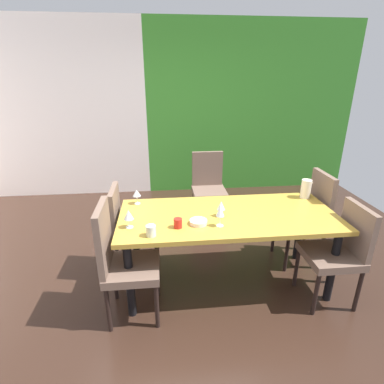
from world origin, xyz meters
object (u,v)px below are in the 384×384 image
Objects in this scene: chair_left_far at (129,226)px; chair_right_near at (340,249)px; chair_head_far at (208,184)px; wine_glass_rear at (221,206)px; cup_corner at (178,223)px; pitcher_near_shelf at (306,189)px; wine_glass_west at (137,193)px; chair_right_far at (308,215)px; serving_bowl_left at (198,222)px; chair_left_near at (121,258)px; cup_near_window at (151,231)px; wine_glass_east at (129,215)px; dining_table at (228,222)px; wine_glass_center at (220,212)px.

chair_right_near is (1.87, -0.62, -0.00)m from chair_left_far.
chair_head_far is 1.05× the size of chair_right_near.
cup_corner is at bearing -156.06° from wine_glass_rear.
cup_corner is 1.43m from pitcher_near_shelf.
chair_left_far is 0.35m from wine_glass_west.
pitcher_near_shelf is (-0.07, -0.01, 0.30)m from chair_right_far.
wine_glass_west is at bearing 138.20° from serving_bowl_left.
chair_left_far is 0.91× the size of chair_left_near.
chair_left_near reaches higher than wine_glass_west.
wine_glass_rear is (-0.12, -1.42, 0.32)m from chair_head_far.
wine_glass_rear is at bearing 68.18° from chair_left_far.
pitcher_near_shelf is at bearing 21.89° from cup_near_window.
wine_glass_east is at bearing 153.51° from chair_left_near.
cup_corner is (-0.47, -0.21, 0.12)m from dining_table.
cup_near_window is at bearing 21.25° from chair_left_far.
chair_left_near is 7.12× the size of wine_glass_rear.
chair_left_far is 1.97m from chair_right_near.
serving_bowl_left is at bearing 110.95° from chair_right_far.
chair_head_far is 1.82m from wine_glass_east.
wine_glass_center is (-0.16, -1.60, 0.35)m from chair_head_far.
cup_near_window is (-0.69, -0.32, 0.13)m from dining_table.
chair_left_far is at bearing 158.18° from wine_glass_rear.
wine_glass_east is 1.09× the size of wine_glass_rear.
wine_glass_east is 1.09× the size of wine_glass_west.
serving_bowl_left is (0.54, -0.49, -0.09)m from wine_glass_west.
chair_head_far is 1.87m from cup_near_window.
serving_bowl_left reaches higher than dining_table.
dining_table is 0.35m from serving_bowl_left.
chair_left_near is (-0.01, -0.62, 0.03)m from chair_left_far.
wine_glass_west is at bearing 89.57° from chair_right_far.
serving_bowl_left is at bearing 22.13° from cup_near_window.
chair_left_far is 0.75m from cup_corner.
wine_glass_west reaches higher than cup_near_window.
wine_glass_rear is 0.43m from cup_corner.
cup_corner is at bearing 85.86° from chair_right_near.
wine_glass_center is at bearing 57.09° from chair_left_far.
chair_head_far reaches higher than pitcher_near_shelf.
wine_glass_east is 0.58m from serving_bowl_left.
wine_glass_east is 1.05× the size of serving_bowl_left.
chair_right_far is at bearing 90.00° from chair_left_far.
chair_right_near is 1.12m from wine_glass_center.
dining_table is 10.96× the size of wine_glass_center.
serving_bowl_left is at bearing -150.97° from dining_table.
chair_head_far is at bearing 137.84° from chair_left_far.
pitcher_near_shelf reaches higher than wine_glass_center.
dining_table is 12.60× the size of wine_glass_east.
pitcher_near_shelf is at bearing 15.00° from wine_glass_east.
cup_near_window is at bearing -77.02° from wine_glass_west.
chair_left_near is 0.35m from wine_glass_east.
wine_glass_rear reaches higher than cup_corner.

